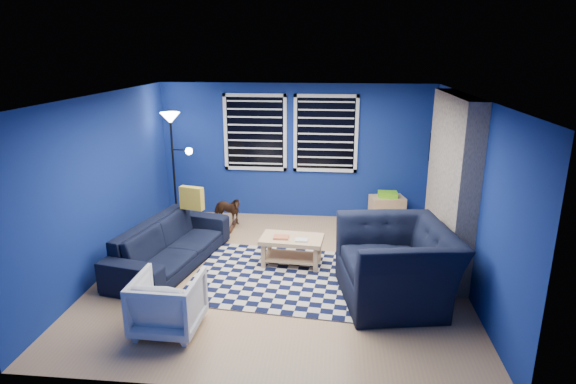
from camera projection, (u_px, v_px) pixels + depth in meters
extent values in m
plane|color=tan|center=(281.00, 273.00, 6.90)|extent=(5.00, 5.00, 0.00)
plane|color=white|center=(280.00, 96.00, 6.19)|extent=(5.00, 5.00, 0.00)
plane|color=navy|center=(296.00, 152.00, 8.93)|extent=(5.00, 0.00, 5.00)
plane|color=navy|center=(104.00, 184.00, 6.79)|extent=(0.00, 5.00, 5.00)
plane|color=navy|center=(469.00, 194.00, 6.31)|extent=(0.00, 5.00, 5.00)
cube|color=gray|center=(450.00, 184.00, 6.80)|extent=(0.26, 2.00, 2.50)
cube|color=black|center=(435.00, 243.00, 7.07)|extent=(0.04, 0.70, 0.60)
cube|color=gray|center=(424.00, 261.00, 7.17)|extent=(0.50, 1.20, 0.08)
cube|color=black|center=(255.00, 132.00, 8.88)|extent=(1.05, 0.02, 1.30)
cube|color=white|center=(254.00, 95.00, 8.68)|extent=(1.17, 0.05, 0.06)
cube|color=white|center=(256.00, 168.00, 9.07)|extent=(1.17, 0.05, 0.06)
cube|color=black|center=(326.00, 134.00, 8.76)|extent=(1.05, 0.02, 1.30)
cube|color=white|center=(327.00, 96.00, 8.55)|extent=(1.17, 0.05, 0.06)
cube|color=white|center=(325.00, 170.00, 8.94)|extent=(1.17, 0.05, 0.06)
cube|color=black|center=(437.00, 152.00, 8.18)|extent=(0.06, 1.00, 0.58)
cube|color=black|center=(434.00, 152.00, 8.18)|extent=(0.01, 0.92, 0.50)
cube|color=black|center=(284.00, 277.00, 6.75)|extent=(2.68, 2.22, 0.02)
imported|color=black|center=(171.00, 244.00, 7.06)|extent=(2.38, 1.31, 0.66)
imported|color=black|center=(396.00, 264.00, 6.06)|extent=(1.69, 1.54, 0.97)
imported|color=gray|center=(168.00, 303.00, 5.41)|extent=(0.74, 0.76, 0.67)
imported|color=#482A17|center=(227.00, 210.00, 8.55)|extent=(0.47, 0.67, 0.51)
cube|color=#DAB47A|center=(292.00, 239.00, 7.05)|extent=(0.95, 0.60, 0.06)
cube|color=#DAB47A|center=(292.00, 257.00, 7.13)|extent=(0.86, 0.51, 0.03)
cube|color=#CC633A|center=(281.00, 237.00, 7.00)|extent=(0.23, 0.18, 0.03)
cube|color=silver|center=(301.00, 240.00, 6.91)|extent=(0.19, 0.14, 0.03)
cube|color=#DAB47A|center=(264.00, 257.00, 6.96)|extent=(0.07, 0.07, 0.36)
cube|color=#DAB47A|center=(317.00, 259.00, 6.88)|extent=(0.07, 0.07, 0.36)
cube|color=#DAB47A|center=(268.00, 246.00, 7.34)|extent=(0.07, 0.07, 0.36)
cube|color=#DAB47A|center=(318.00, 248.00, 7.27)|extent=(0.07, 0.07, 0.36)
cube|color=#DAB47A|center=(387.00, 210.00, 8.81)|extent=(0.67, 0.51, 0.50)
cube|color=black|center=(387.00, 210.00, 8.81)|extent=(0.58, 0.46, 0.40)
cube|color=#70D719|center=(388.00, 194.00, 8.73)|extent=(0.39, 0.32, 0.09)
cylinder|color=black|center=(177.00, 221.00, 8.92)|extent=(0.25, 0.25, 0.03)
cylinder|color=black|center=(174.00, 172.00, 8.65)|extent=(0.04, 0.04, 1.88)
cone|color=white|center=(170.00, 118.00, 8.37)|extent=(0.34, 0.34, 0.19)
sphere|color=white|center=(189.00, 151.00, 8.46)|extent=(0.13, 0.13, 0.13)
cube|color=gold|center=(192.00, 198.00, 7.53)|extent=(0.40, 0.21, 0.36)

